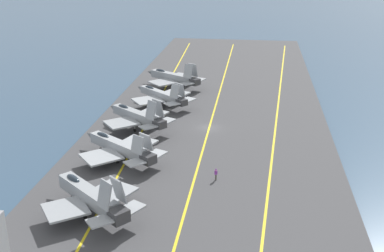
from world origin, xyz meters
TOP-DOWN VIEW (x-y plane):
  - ground_plane at (0.00, 0.00)m, footprint 2000.00×2000.00m
  - carrier_deck at (0.00, 0.00)m, footprint 185.38×45.20m
  - deck_stripe_foul_line at (0.00, -12.43)m, footprint 166.51×11.26m
  - deck_stripe_centerline at (0.00, 0.00)m, footprint 166.84×0.36m
  - deck_stripe_edge_line at (0.00, 12.43)m, footprint 166.74×6.57m
  - parked_jet_nearest at (-33.20, 12.10)m, footprint 13.51×14.86m
  - parked_jet_second at (-16.42, 12.95)m, footprint 13.84×15.83m
  - parked_jet_third at (-2.67, 13.44)m, footprint 13.47×14.84m
  - parked_jet_fourth at (12.32, 11.69)m, footprint 13.98×15.02m
  - parked_jet_fifth at (26.58, 11.65)m, footprint 13.54×16.07m
  - crew_purple_vest at (-21.64, -3.19)m, footprint 0.45×0.45m

SIDE VIEW (x-z plane):
  - ground_plane at x=0.00m, z-range 0.00..0.00m
  - carrier_deck at x=0.00m, z-range 0.00..0.40m
  - deck_stripe_foul_line at x=0.00m, z-range 0.40..0.41m
  - deck_stripe_centerline at x=0.00m, z-range 0.40..0.41m
  - deck_stripe_edge_line at x=0.00m, z-range 0.40..0.41m
  - crew_purple_vest at x=-21.64m, z-range 0.49..2.33m
  - parked_jet_second at x=-16.42m, z-range -0.28..5.51m
  - parked_jet_fourth at x=12.32m, z-range -0.29..5.67m
  - parked_jet_fifth at x=26.58m, z-range -0.33..6.30m
  - parked_jet_nearest at x=-33.20m, z-range -0.43..6.41m
  - parked_jet_third at x=-2.67m, z-range -0.32..6.57m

